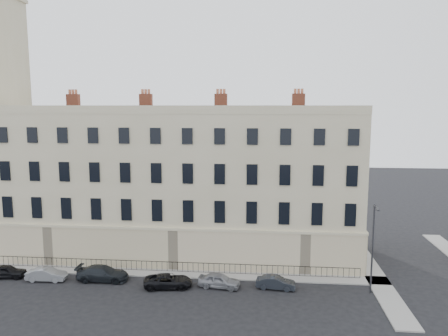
{
  "coord_description": "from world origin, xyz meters",
  "views": [
    {
      "loc": [
        2.7,
        -33.76,
        15.81
      ],
      "look_at": [
        -1.48,
        10.0,
        9.48
      ],
      "focal_mm": 35.0,
      "sensor_mm": 36.0,
      "label": 1
    }
  ],
  "objects_px": {
    "car_a": "(7,271)",
    "car_f": "(276,283)",
    "car_e": "(219,280)",
    "car_b": "(47,274)",
    "streetlamp": "(373,245)",
    "car_c": "(103,273)",
    "car_d": "(168,281)"
  },
  "relations": [
    {
      "from": "car_a",
      "to": "car_f",
      "type": "relative_size",
      "value": 1.02
    },
    {
      "from": "car_e",
      "to": "car_b",
      "type": "bearing_deg",
      "value": 97.73
    },
    {
      "from": "car_e",
      "to": "streetlamp",
      "type": "relative_size",
      "value": 0.48
    },
    {
      "from": "car_f",
      "to": "streetlamp",
      "type": "relative_size",
      "value": 0.44
    },
    {
      "from": "car_e",
      "to": "car_f",
      "type": "bearing_deg",
      "value": -80.2
    },
    {
      "from": "car_c",
      "to": "car_e",
      "type": "bearing_deg",
      "value": -93.74
    },
    {
      "from": "car_b",
      "to": "car_d",
      "type": "relative_size",
      "value": 0.85
    },
    {
      "from": "car_f",
      "to": "car_a",
      "type": "bearing_deg",
      "value": 95.92
    },
    {
      "from": "car_a",
      "to": "streetlamp",
      "type": "relative_size",
      "value": 0.45
    },
    {
      "from": "car_a",
      "to": "car_c",
      "type": "height_order",
      "value": "car_c"
    },
    {
      "from": "car_e",
      "to": "car_d",
      "type": "bearing_deg",
      "value": 103.16
    },
    {
      "from": "car_b",
      "to": "car_c",
      "type": "height_order",
      "value": "car_c"
    },
    {
      "from": "car_f",
      "to": "car_d",
      "type": "bearing_deg",
      "value": 99.88
    },
    {
      "from": "car_c",
      "to": "car_f",
      "type": "xyz_separation_m",
      "value": [
        15.64,
        -0.32,
        -0.12
      ]
    },
    {
      "from": "car_b",
      "to": "car_e",
      "type": "height_order",
      "value": "car_e"
    },
    {
      "from": "car_e",
      "to": "car_f",
      "type": "relative_size",
      "value": 1.09
    },
    {
      "from": "car_a",
      "to": "car_b",
      "type": "xyz_separation_m",
      "value": [
        4.02,
        -0.3,
        -0.0
      ]
    },
    {
      "from": "car_c",
      "to": "car_d",
      "type": "relative_size",
      "value": 1.11
    },
    {
      "from": "car_b",
      "to": "streetlamp",
      "type": "distance_m",
      "value": 28.95
    },
    {
      "from": "car_c",
      "to": "car_e",
      "type": "xyz_separation_m",
      "value": [
        10.71,
        -0.5,
        -0.05
      ]
    },
    {
      "from": "car_d",
      "to": "car_f",
      "type": "relative_size",
      "value": 1.24
    },
    {
      "from": "car_e",
      "to": "streetlamp",
      "type": "height_order",
      "value": "streetlamp"
    },
    {
      "from": "car_a",
      "to": "car_c",
      "type": "bearing_deg",
      "value": -95.52
    },
    {
      "from": "car_a",
      "to": "car_e",
      "type": "bearing_deg",
      "value": -97.65
    },
    {
      "from": "car_b",
      "to": "car_d",
      "type": "distance_m",
      "value": 11.36
    },
    {
      "from": "car_c",
      "to": "car_e",
      "type": "height_order",
      "value": "car_c"
    },
    {
      "from": "car_a",
      "to": "car_b",
      "type": "distance_m",
      "value": 4.03
    },
    {
      "from": "car_b",
      "to": "car_e",
      "type": "bearing_deg",
      "value": -92.67
    },
    {
      "from": "streetlamp",
      "to": "car_c",
      "type": "bearing_deg",
      "value": 174.79
    },
    {
      "from": "car_e",
      "to": "streetlamp",
      "type": "distance_m",
      "value": 13.43
    },
    {
      "from": "car_a",
      "to": "car_e",
      "type": "height_order",
      "value": "car_e"
    },
    {
      "from": "car_f",
      "to": "streetlamp",
      "type": "distance_m",
      "value": 8.82
    }
  ]
}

